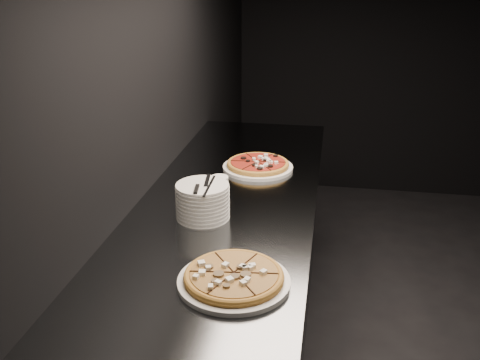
% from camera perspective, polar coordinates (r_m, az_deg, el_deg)
% --- Properties ---
extents(wall_left, '(0.02, 5.00, 2.80)m').
position_cam_1_polar(wall_left, '(2.21, -11.07, 9.88)').
color(wall_left, black).
rests_on(wall_left, floor).
extents(counter, '(0.74, 2.44, 0.92)m').
position_cam_1_polar(counter, '(2.48, -1.26, -12.02)').
color(counter, '#595D60').
rests_on(counter, floor).
extents(pizza_mushroom, '(0.35, 0.35, 0.04)m').
position_cam_1_polar(pizza_mushroom, '(1.69, -0.66, -10.38)').
color(pizza_mushroom, silver).
rests_on(pizza_mushroom, counter).
extents(pizza_tomato, '(0.34, 0.34, 0.04)m').
position_cam_1_polar(pizza_tomato, '(2.61, 1.92, 1.61)').
color(pizza_tomato, silver).
rests_on(pizza_tomato, counter).
extents(plate_stack, '(0.21, 0.21, 0.14)m').
position_cam_1_polar(plate_stack, '(2.09, -4.00, -2.26)').
color(plate_stack, silver).
rests_on(plate_stack, counter).
extents(cutlery, '(0.08, 0.22, 0.01)m').
position_cam_1_polar(cutlery, '(2.05, -3.93, -0.60)').
color(cutlery, silver).
rests_on(cutlery, plate_stack).
extents(ramekin, '(0.08, 0.08, 0.07)m').
position_cam_1_polar(ramekin, '(2.34, -2.21, -0.39)').
color(ramekin, white).
rests_on(ramekin, counter).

